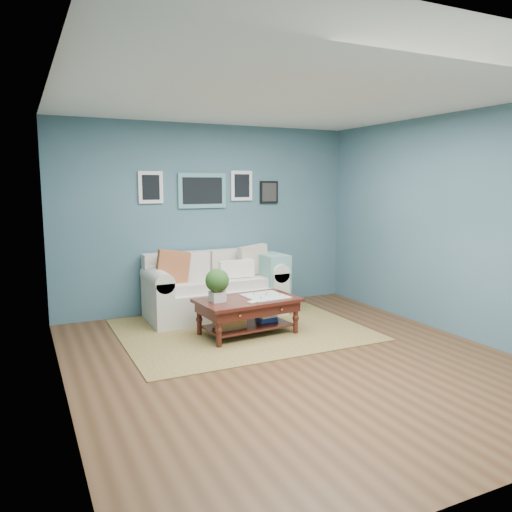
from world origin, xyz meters
TOP-DOWN VIEW (x-y plane):
  - room_shell at (0.00, 0.06)m, footprint 5.00×5.02m
  - area_rug at (-0.05, 1.24)m, footprint 2.98×2.38m
  - loveseat at (-0.03, 2.03)m, footprint 1.94×0.88m
  - coffee_table at (-0.13, 1.02)m, footprint 1.27×0.81m

SIDE VIEW (x-z plane):
  - area_rug at x=-0.05m, z-range 0.00..0.01m
  - coffee_table at x=-0.13m, z-range -0.05..0.80m
  - loveseat at x=-0.03m, z-range -0.09..0.91m
  - room_shell at x=0.00m, z-range 0.01..2.71m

